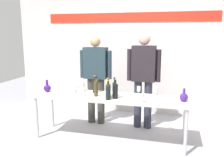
{
  "coord_description": "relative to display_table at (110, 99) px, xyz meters",
  "views": [
    {
      "loc": [
        1.01,
        -3.65,
        1.76
      ],
      "look_at": [
        0.0,
        0.15,
        1.01
      ],
      "focal_mm": 38.37,
      "sensor_mm": 36.0,
      "label": 1
    }
  ],
  "objects": [
    {
      "name": "display_table",
      "position": [
        0.0,
        0.0,
        0.0
      ],
      "size": [
        2.53,
        0.63,
        0.75
      ],
      "color": "silver",
      "rests_on": "ground"
    },
    {
      "name": "wine_bottle_3",
      "position": [
        0.13,
        -0.12,
        0.19
      ],
      "size": [
        0.08,
        0.08,
        0.32
      ],
      "color": "black",
      "rests_on": "display_table"
    },
    {
      "name": "presenter_left",
      "position": [
        -0.46,
        0.66,
        0.3
      ],
      "size": [
        0.63,
        0.22,
        1.71
      ],
      "color": "#373730",
      "rests_on": "ground"
    },
    {
      "name": "wine_glass_left_2",
      "position": [
        -0.87,
        0.12,
        0.16
      ],
      "size": [
        0.07,
        0.07,
        0.14
      ],
      "color": "white",
      "rests_on": "display_table"
    },
    {
      "name": "wine_glass_right_1",
      "position": [
        0.45,
        0.16,
        0.16
      ],
      "size": [
        0.06,
        0.06,
        0.15
      ],
      "color": "white",
      "rests_on": "display_table"
    },
    {
      "name": "decanter_blue_left",
      "position": [
        -1.13,
        -0.01,
        0.13
      ],
      "size": [
        0.13,
        0.13,
        0.21
      ],
      "color": "#421A82",
      "rests_on": "display_table"
    },
    {
      "name": "decanter_blue_right",
      "position": [
        1.16,
        -0.01,
        0.12
      ],
      "size": [
        0.12,
        0.12,
        0.2
      ],
      "color": "#452289",
      "rests_on": "display_table"
    },
    {
      "name": "wine_glass_left_1",
      "position": [
        -0.5,
        -0.24,
        0.16
      ],
      "size": [
        0.07,
        0.07,
        0.15
      ],
      "color": "white",
      "rests_on": "display_table"
    },
    {
      "name": "wine_glass_left_3",
      "position": [
        -0.54,
        0.16,
        0.17
      ],
      "size": [
        0.07,
        0.07,
        0.16
      ],
      "color": "white",
      "rests_on": "display_table"
    },
    {
      "name": "wine_glass_left_5",
      "position": [
        -0.61,
        0.11,
        0.16
      ],
      "size": [
        0.06,
        0.06,
        0.14
      ],
      "color": "white",
      "rests_on": "display_table"
    },
    {
      "name": "wine_bottle_2",
      "position": [
        0.03,
        -0.22,
        0.19
      ],
      "size": [
        0.07,
        0.07,
        0.31
      ],
      "color": "black",
      "rests_on": "display_table"
    },
    {
      "name": "wine_bottle_6",
      "position": [
        -0.31,
        0.14,
        0.18
      ],
      "size": [
        0.07,
        0.07,
        0.3
      ],
      "color": "black",
      "rests_on": "display_table"
    },
    {
      "name": "ground_plane",
      "position": [
        0.0,
        0.0,
        -0.69
      ],
      "size": [
        10.0,
        10.0,
        0.0
      ],
      "primitive_type": "plane",
      "color": "#A8A6AF"
    },
    {
      "name": "wine_glass_right_2",
      "position": [
        0.72,
        0.25,
        0.15
      ],
      "size": [
        0.06,
        0.06,
        0.14
      ],
      "color": "white",
      "rests_on": "display_table"
    },
    {
      "name": "wine_glass_right_0",
      "position": [
        0.56,
        -0.23,
        0.15
      ],
      "size": [
        0.07,
        0.07,
        0.13
      ],
      "color": "white",
      "rests_on": "display_table"
    },
    {
      "name": "wine_bottle_0",
      "position": [
        -0.21,
        -0.06,
        0.2
      ],
      "size": [
        0.06,
        0.06,
        0.32
      ],
      "color": "#43371B",
      "rests_on": "display_table"
    },
    {
      "name": "back_wall",
      "position": [
        0.0,
        1.57,
        0.81
      ],
      "size": [
        5.27,
        0.11,
        3.0
      ],
      "color": "silver",
      "rests_on": "ground"
    },
    {
      "name": "wine_glass_left_0",
      "position": [
        -0.7,
        -0.09,
        0.15
      ],
      "size": [
        0.07,
        0.07,
        0.13
      ],
      "color": "white",
      "rests_on": "display_table"
    },
    {
      "name": "wine_bottle_1",
      "position": [
        0.01,
        -0.11,
        0.18
      ],
      "size": [
        0.07,
        0.07,
        0.3
      ],
      "color": "#4A310E",
      "rests_on": "display_table"
    },
    {
      "name": "wine_glass_left_4",
      "position": [
        -0.42,
        -0.1,
        0.15
      ],
      "size": [
        0.07,
        0.07,
        0.13
      ],
      "color": "white",
      "rests_on": "display_table"
    },
    {
      "name": "wine_bottle_5",
      "position": [
        -0.03,
        -0.01,
        0.19
      ],
      "size": [
        0.07,
        0.07,
        0.3
      ],
      "color": "gold",
      "rests_on": "display_table"
    },
    {
      "name": "presenter_right",
      "position": [
        0.46,
        0.66,
        0.32
      ],
      "size": [
        0.61,
        0.22,
        1.76
      ],
      "color": "#2B2E3C",
      "rests_on": "ground"
    },
    {
      "name": "wine_bottle_4",
      "position": [
        0.08,
        -0.01,
        0.19
      ],
      "size": [
        0.07,
        0.07,
        0.31
      ],
      "color": "black",
      "rests_on": "display_table"
    }
  ]
}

